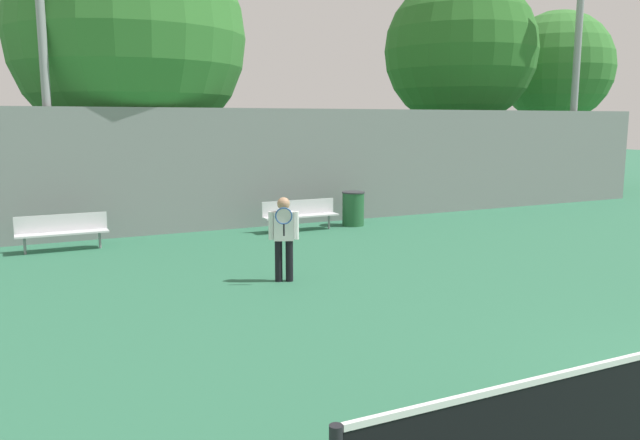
# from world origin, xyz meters

# --- Properties ---
(tennis_player) EXTENTS (0.53, 0.49, 1.59)m
(tennis_player) POSITION_xyz_m (-2.66, 7.24, 0.91)
(tennis_player) COLOR black
(tennis_player) RESTS_ON ground_plane
(bench_courtside_near) EXTENTS (2.12, 0.40, 0.83)m
(bench_courtside_near) POSITION_xyz_m (-0.18, 12.07, 0.51)
(bench_courtside_near) COLOR silver
(bench_courtside_near) RESTS_ON ground_plane
(bench_courtside_far) EXTENTS (2.01, 0.40, 0.83)m
(bench_courtside_far) POSITION_xyz_m (-6.19, 12.07, 0.51)
(bench_courtside_far) COLOR silver
(bench_courtside_far) RESTS_ON ground_plane
(light_pole_near_left) EXTENTS (0.90, 0.60, 8.46)m
(light_pole_near_left) POSITION_xyz_m (11.29, 13.37, 5.05)
(light_pole_near_left) COLOR #939399
(light_pole_near_left) RESTS_ON ground_plane
(trash_bin) EXTENTS (0.65, 0.65, 0.97)m
(trash_bin) POSITION_xyz_m (1.53, 12.18, 0.49)
(trash_bin) COLOR #235B33
(trash_bin) RESTS_ON ground_plane
(back_fence) EXTENTS (27.86, 0.06, 3.31)m
(back_fence) POSITION_xyz_m (0.00, 13.15, 1.66)
(back_fence) COLOR gray
(back_fence) RESTS_ON ground_plane
(tree_green_tall) EXTENTS (5.87, 5.87, 8.57)m
(tree_green_tall) POSITION_xyz_m (8.78, 16.80, 5.62)
(tree_green_tall) COLOR brown
(tree_green_tall) RESTS_ON ground_plane
(tree_green_broad) EXTENTS (5.01, 5.01, 7.84)m
(tree_green_broad) POSITION_xyz_m (15.24, 18.07, 5.31)
(tree_green_broad) COLOR brown
(tree_green_broad) RESTS_ON ground_plane
(tree_dark_dense) EXTENTS (6.73, 6.73, 8.73)m
(tree_dark_dense) POSITION_xyz_m (-3.87, 15.89, 5.36)
(tree_dark_dense) COLOR brown
(tree_dark_dense) RESTS_ON ground_plane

